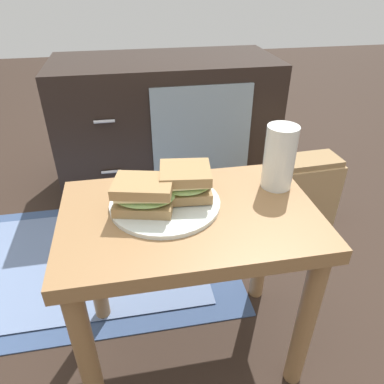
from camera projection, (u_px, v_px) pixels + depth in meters
The scene contains 9 objects.
ground_plane at pixel (190, 343), 1.03m from camera, with size 8.00×8.00×0.00m, color #2D2119.
side_table at pixel (190, 244), 0.83m from camera, with size 0.56×0.36×0.46m.
tv_cabinet at pixel (167, 124), 1.67m from camera, with size 0.96×0.46×0.58m.
area_rug at pixel (60, 262), 1.30m from camera, with size 1.24×0.70×0.01m.
plate at pixel (165, 203), 0.80m from camera, with size 0.25×0.25×0.01m, color silver.
sandwich_front at pixel (144, 195), 0.76m from camera, with size 0.15×0.13×0.07m.
sandwich_back at pixel (184, 182), 0.80m from camera, with size 0.13×0.12×0.07m.
beer_glass at pixel (279, 158), 0.83m from camera, with size 0.07×0.07×0.15m.
paper_bag at pixel (305, 194), 1.41m from camera, with size 0.23×0.15×0.31m.
Camera 1 is at (-0.11, -0.63, 0.91)m, focal length 33.68 mm.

